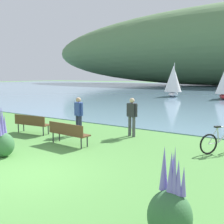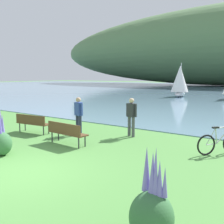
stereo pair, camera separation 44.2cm
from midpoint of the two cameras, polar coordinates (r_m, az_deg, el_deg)
The scene contains 9 objects.
ground_plane at distance 7.77m, azimuth -17.63°, elevation -12.60°, with size 200.00×200.00×0.00m, color #518E42.
park_bench_near_camera at distance 10.26m, azimuth -8.75°, elevation -4.27°, with size 1.82×0.57×0.88m.
park_bench_further_along at distance 12.67m, azimuth -16.07°, elevation -2.15°, with size 1.84×0.67×0.88m.
bicycle_leaning_near_bench at distance 9.80m, azimuth 23.62°, elevation -6.18°, with size 1.11×1.45×1.01m.
person_at_shoreline at distance 11.47m, azimuth 5.36°, elevation -0.59°, with size 0.60×0.30×1.71m.
person_on_the_grass at distance 11.90m, azimuth -6.27°, elevation -0.29°, with size 0.59×0.31×1.71m.
echium_bush_closest_to_camera at distance 9.49m, azimuth -21.89°, elevation -5.78°, with size 0.70×0.70×1.70m.
echium_bush_mid_cluster at distance 4.55m, azimuth 11.63°, elevation -20.72°, with size 0.73×0.73×1.61m.
sailboat_nearest_to_shore at distance 33.62m, azimuth 15.00°, elevation 6.61°, with size 2.47×3.71×4.22m.
Camera 2 is at (6.06, -4.19, 2.68)m, focal length 41.78 mm.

